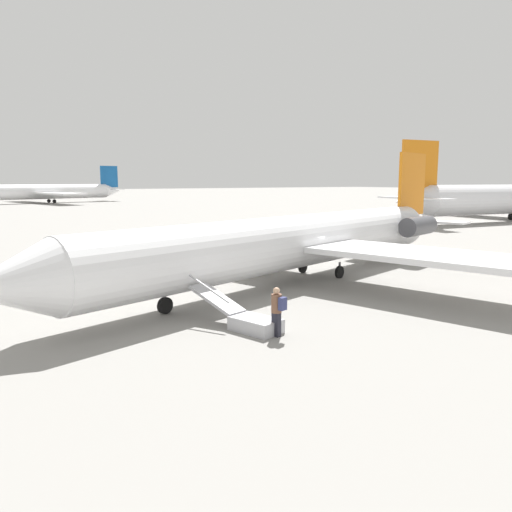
{
  "coord_description": "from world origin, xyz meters",
  "views": [
    {
      "loc": [
        15.97,
        20.63,
        5.35
      ],
      "look_at": [
        3.56,
        1.85,
        1.95
      ],
      "focal_mm": 35.0,
      "sensor_mm": 36.0,
      "label": 1
    }
  ],
  "objects_px": {
    "airplane_far_center": "(40,192)",
    "boarding_stairs": "(247,319)",
    "airplane_main": "(305,240)",
    "passenger": "(277,308)"
  },
  "relations": [
    {
      "from": "airplane_main",
      "to": "airplane_far_center",
      "type": "distance_m",
      "value": 108.33
    },
    {
      "from": "airplane_far_center",
      "to": "boarding_stairs",
      "type": "height_order",
      "value": "airplane_far_center"
    },
    {
      "from": "passenger",
      "to": "airplane_main",
      "type": "bearing_deg",
      "value": -59.01
    },
    {
      "from": "airplane_far_center",
      "to": "passenger",
      "type": "bearing_deg",
      "value": 71.51
    },
    {
      "from": "airplane_far_center",
      "to": "boarding_stairs",
      "type": "distance_m",
      "value": 115.08
    },
    {
      "from": "airplane_main",
      "to": "boarding_stairs",
      "type": "relative_size",
      "value": 7.83
    },
    {
      "from": "airplane_main",
      "to": "passenger",
      "type": "xyz_separation_m",
      "value": [
        7.15,
        7.38,
        -1.19
      ]
    },
    {
      "from": "airplane_far_center",
      "to": "boarding_stairs",
      "type": "relative_size",
      "value": 10.64
    },
    {
      "from": "airplane_main",
      "to": "airplane_far_center",
      "type": "relative_size",
      "value": 0.74
    },
    {
      "from": "boarding_stairs",
      "to": "passenger",
      "type": "height_order",
      "value": "boarding_stairs"
    }
  ]
}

